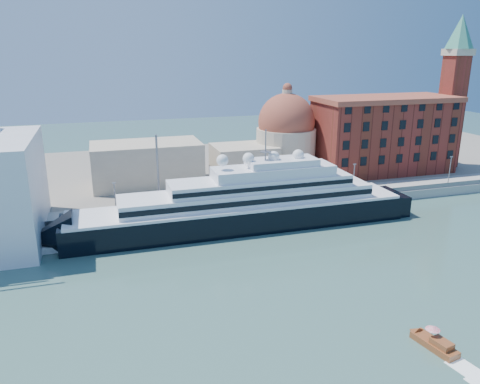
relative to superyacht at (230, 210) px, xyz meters
name	(u,v)px	position (x,y,z in m)	size (l,w,h in m)	color
ground	(293,269)	(5.67, -23.00, -4.48)	(400.00, 400.00, 0.00)	#345B53
quay	(240,206)	(5.67, 11.00, -3.23)	(180.00, 10.00, 2.50)	gray
land	(204,169)	(5.67, 52.00, -3.48)	(260.00, 72.00, 2.00)	slate
quay_fence	(245,205)	(5.67, 6.50, -1.38)	(180.00, 0.10, 1.20)	slate
superyacht	(230,210)	(0.00, 0.00, 0.00)	(86.79, 12.03, 25.94)	black
service_barge	(68,245)	(-34.53, -0.96, -3.74)	(11.45, 3.83, 2.57)	white
water_taxi	(436,344)	(14.62, -50.76, -3.72)	(3.44, 6.94, 3.15)	brown
warehouse	(383,134)	(57.67, 29.00, 9.31)	(43.00, 19.00, 23.25)	maroon
campanile	(454,83)	(81.67, 29.00, 24.28)	(8.40, 8.40, 47.00)	maroon
church	(237,148)	(12.06, 34.72, 6.43)	(66.00, 18.00, 25.50)	beige
lamp_posts	(190,179)	(-6.99, 9.27, 5.36)	(120.80, 2.40, 18.00)	slate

